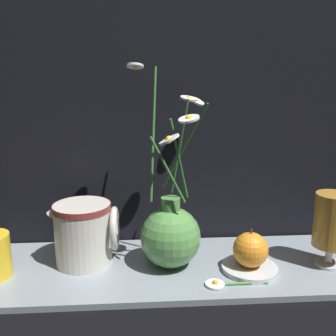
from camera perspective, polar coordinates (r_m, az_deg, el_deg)
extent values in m
plane|color=black|center=(0.80, -0.16, -15.33)|extent=(6.00, 6.00, 0.00)
cube|color=gray|center=(0.79, -0.16, -14.95)|extent=(0.79, 0.26, 0.01)
sphere|color=#59994C|center=(0.77, 0.37, -10.36)|extent=(0.12, 0.12, 0.12)
cylinder|color=#59994C|center=(0.74, 0.37, -5.81)|extent=(0.04, 0.04, 0.04)
cylinder|color=#336B2D|center=(0.76, 2.47, 3.08)|extent=(0.09, 0.07, 0.18)
cylinder|color=white|center=(0.79, 4.44, 10.10)|extent=(0.04, 0.04, 0.02)
sphere|color=yellow|center=(0.79, 4.44, 10.10)|extent=(0.01, 0.01, 0.01)
cylinder|color=#336B2D|center=(0.69, 0.37, -0.34)|extent=(0.07, 0.01, 0.13)
cylinder|color=white|center=(0.65, 0.36, 4.37)|extent=(0.04, 0.04, 0.02)
sphere|color=yellow|center=(0.65, 0.36, 4.37)|extent=(0.01, 0.01, 0.01)
cylinder|color=#336B2D|center=(0.70, 1.72, 1.25)|extent=(0.04, 0.04, 0.16)
cylinder|color=white|center=(0.68, 3.20, 7.50)|extent=(0.05, 0.05, 0.01)
sphere|color=yellow|center=(0.68, 3.20, 7.50)|extent=(0.01, 0.01, 0.01)
cylinder|color=#336B2D|center=(0.73, 1.75, 3.03)|extent=(0.03, 0.04, 0.19)
cylinder|color=white|center=(0.74, 3.14, 10.54)|extent=(0.05, 0.05, 0.01)
sphere|color=yellow|center=(0.74, 3.14, 10.54)|extent=(0.01, 0.01, 0.01)
cylinder|color=#336B2D|center=(0.72, -2.25, 5.23)|extent=(0.02, 0.07, 0.25)
cylinder|color=white|center=(0.72, -5.05, 15.23)|extent=(0.04, 0.04, 0.01)
sphere|color=yellow|center=(0.72, -5.05, 15.23)|extent=(0.01, 0.01, 0.01)
cylinder|color=beige|center=(0.80, -12.79, -9.73)|extent=(0.11, 0.11, 0.13)
cylinder|color=maroon|center=(0.77, -13.01, -5.82)|extent=(0.12, 0.12, 0.01)
torus|color=beige|center=(0.78, -8.13, -9.07)|extent=(0.01, 0.09, 0.09)
cone|color=beige|center=(0.79, -16.52, -6.08)|extent=(0.04, 0.03, 0.04)
cylinder|color=silver|center=(0.86, 23.21, -13.26)|extent=(0.06, 0.06, 0.01)
cylinder|color=silver|center=(0.85, 23.34, -11.94)|extent=(0.01, 0.01, 0.04)
cylinder|color=#B77F2D|center=(0.82, 23.81, -7.30)|extent=(0.07, 0.07, 0.11)
cylinder|color=silver|center=(0.79, 12.31, -14.68)|extent=(0.11, 0.11, 0.01)
sphere|color=orange|center=(0.77, 12.45, -12.06)|extent=(0.07, 0.07, 0.07)
cylinder|color=#4C3819|center=(0.75, 12.60, -9.41)|extent=(0.00, 0.00, 0.01)
cylinder|color=#4C8E3D|center=(0.74, 11.16, -16.89)|extent=(0.10, 0.01, 0.01)
cylinder|color=white|center=(0.73, 7.17, -17.17)|extent=(0.04, 0.04, 0.00)
sphere|color=gold|center=(0.72, 7.17, -16.96)|extent=(0.01, 0.01, 0.01)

